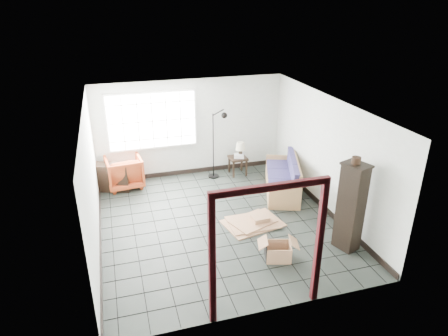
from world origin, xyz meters
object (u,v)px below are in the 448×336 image
object	(u,v)px
armchair	(124,170)
tall_shelf	(351,206)
futon_sofa	(284,180)
side_table	(238,160)

from	to	relation	value
armchair	tall_shelf	size ratio (longest dim) A/B	0.50
futon_sofa	armchair	xyz separation A→B (m)	(-3.82, 1.42, 0.13)
futon_sofa	armchair	bearing A→B (deg)	179.64
side_table	tall_shelf	size ratio (longest dim) A/B	0.28
armchair	tall_shelf	distance (m)	5.64
side_table	futon_sofa	bearing A→B (deg)	-59.00
armchair	side_table	distance (m)	3.02
side_table	tall_shelf	distance (m)	4.03
futon_sofa	side_table	distance (m)	1.55
armchair	side_table	size ratio (longest dim) A/B	1.77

